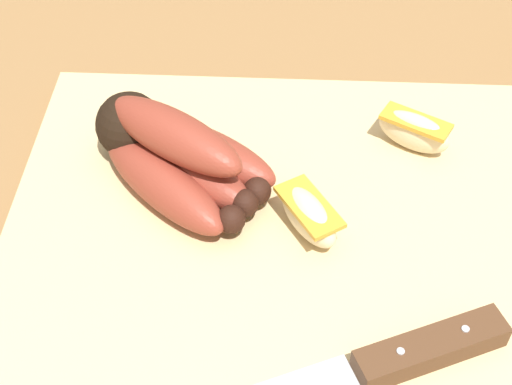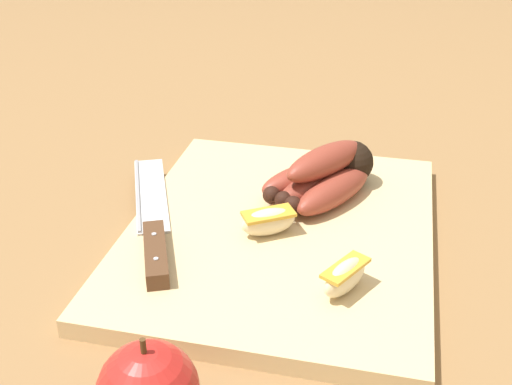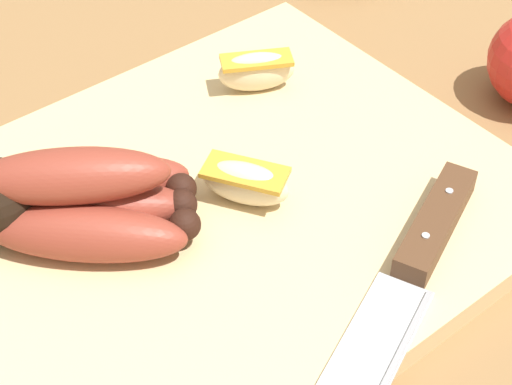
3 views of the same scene
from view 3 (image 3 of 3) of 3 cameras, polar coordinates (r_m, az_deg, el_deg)
The scene contains 6 objects.
ground_plane at distance 0.58m, azimuth -0.21°, elevation -2.32°, with size 6.00×6.00×0.00m, color olive.
cutting_board at distance 0.57m, azimuth -2.76°, elevation -1.48°, with size 0.40×0.33×0.02m, color #DBBC84.
banana_bunch at distance 0.55m, azimuth -12.25°, elevation -0.53°, with size 0.15×0.14×0.06m.
chefs_knife at distance 0.52m, azimuth 10.25°, elevation -5.61°, with size 0.27×0.14×0.02m.
apple_wedge_near at distance 0.56m, azimuth -0.41°, elevation 0.87°, with size 0.05×0.06×0.03m.
apple_wedge_middle at distance 0.65m, azimuth 0.04°, elevation 8.20°, with size 0.06×0.05×0.03m.
Camera 3 is at (0.25, 0.31, 0.42)m, focal length 59.49 mm.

